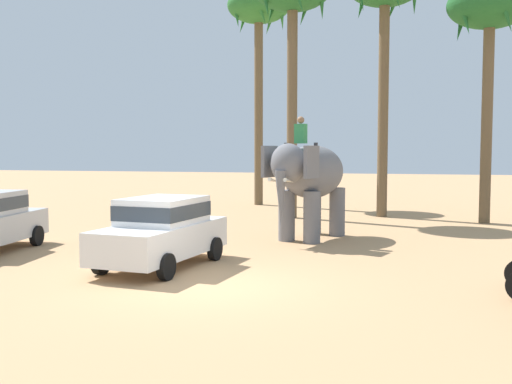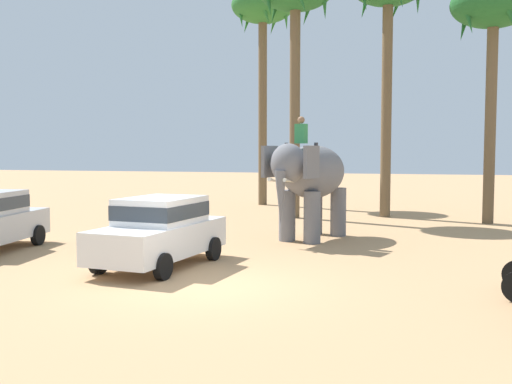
% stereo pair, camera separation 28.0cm
% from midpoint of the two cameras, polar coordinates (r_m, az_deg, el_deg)
% --- Properties ---
extents(ground_plane, '(120.00, 120.00, 0.00)m').
position_cam_midpoint_polar(ground_plane, '(12.80, -5.45, -8.90)').
color(ground_plane, tan).
extents(car_sedan_foreground, '(2.25, 4.28, 1.70)m').
position_cam_midpoint_polar(car_sedan_foreground, '(14.83, -9.48, -3.50)').
color(car_sedan_foreground, white).
rests_on(car_sedan_foreground, ground).
extents(elephant_with_mahout, '(2.59, 4.02, 3.88)m').
position_cam_midpoint_polar(elephant_with_mahout, '(19.10, 4.69, 1.42)').
color(elephant_with_mahout, slate).
rests_on(elephant_with_mahout, ground).
extents(palm_tree_behind_elephant, '(3.20, 3.20, 9.27)m').
position_cam_midpoint_polar(palm_tree_behind_elephant, '(25.33, 21.06, 15.61)').
color(palm_tree_behind_elephant, brown).
rests_on(palm_tree_behind_elephant, ground).
extents(palm_tree_left_of_road, '(3.20, 3.20, 11.08)m').
position_cam_midpoint_polar(palm_tree_left_of_road, '(31.75, -0.01, 16.49)').
color(palm_tree_left_of_road, brown).
rests_on(palm_tree_left_of_road, ground).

